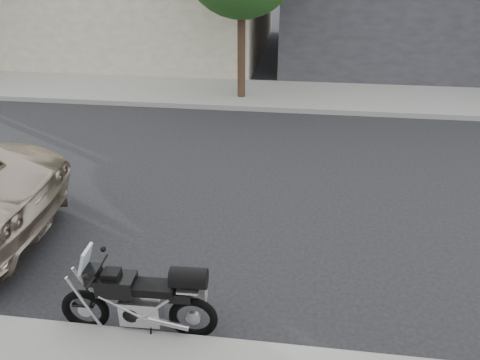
{
  "coord_description": "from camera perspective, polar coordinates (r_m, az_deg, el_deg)",
  "views": [
    {
      "loc": [
        0.16,
        8.14,
        4.44
      ],
      "look_at": [
        1.08,
        1.23,
        0.9
      ],
      "focal_mm": 35.0,
      "sensor_mm": 36.0,
      "label": 1
    }
  ],
  "objects": [
    {
      "name": "far_sidewalk",
      "position": [
        15.28,
        7.98,
        10.07
      ],
      "size": [
        44.0,
        3.0,
        0.15
      ],
      "primitive_type": "cube",
      "color": "gray",
      "rests_on": "ground"
    },
    {
      "name": "ground",
      "position": [
        9.27,
        7.64,
        -1.94
      ],
      "size": [
        120.0,
        120.0,
        0.0
      ],
      "primitive_type": "plane",
      "color": "black",
      "rests_on": "ground"
    },
    {
      "name": "motorcycle",
      "position": [
        6.02,
        -11.16,
        -13.98
      ],
      "size": [
        2.0,
        0.69,
        1.26
      ],
      "rotation": [
        0.0,
        0.0,
        0.03
      ],
      "color": "black",
      "rests_on": "ground"
    }
  ]
}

